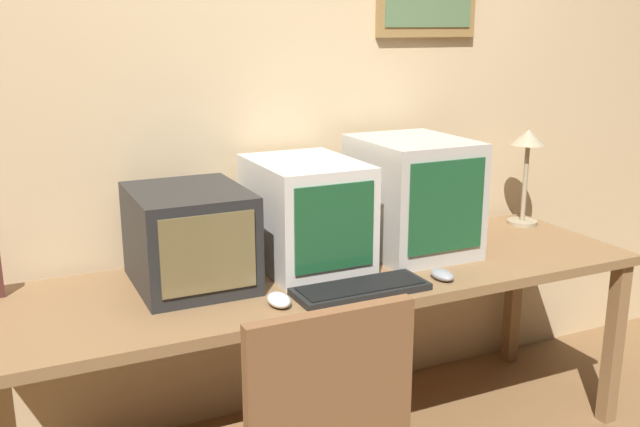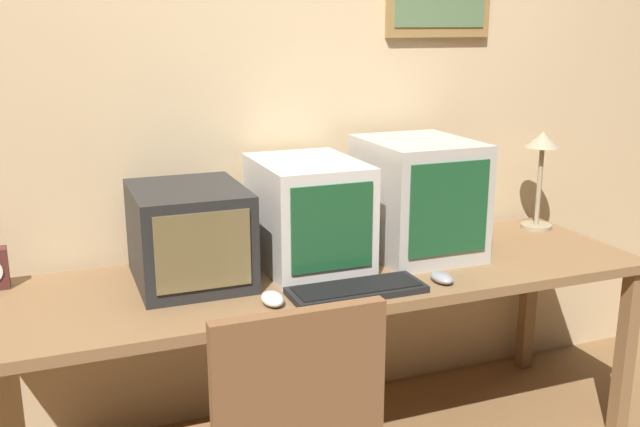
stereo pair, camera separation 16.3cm
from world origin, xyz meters
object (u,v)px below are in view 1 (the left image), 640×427
Objects in this scene: monitor_center at (306,214)px; mouse_far_corner at (279,300)px; desk_lamp at (527,154)px; mouse_near_keyboard at (442,275)px; monitor_left at (190,237)px; monitor_right at (412,196)px; keyboard_main at (361,289)px.

mouse_far_corner is at bearing -126.24° from monitor_center.
desk_lamp reaches higher than mouse_far_corner.
mouse_near_keyboard is 0.89m from desk_lamp.
monitor_center is 4.35× the size of mouse_far_corner.
monitor_center is at bearing 136.06° from mouse_near_keyboard.
monitor_right is (0.86, -0.00, 0.05)m from monitor_left.
keyboard_main is 4.15× the size of mouse_far_corner.
monitor_right is 0.39m from mouse_near_keyboard.
desk_lamp is (0.72, 0.43, 0.29)m from mouse_near_keyboard.
keyboard_main is (0.05, -0.33, -0.18)m from monitor_center.
mouse_near_keyboard is at bearing -103.55° from monitor_right.
monitor_center is 0.43m from monitor_right.
mouse_near_keyboard is (0.78, -0.33, -0.14)m from monitor_left.
monitor_center is at bearing -175.04° from desk_lamp.
monitor_left is 4.23× the size of mouse_near_keyboard.
desk_lamp is at bearing 4.96° from monitor_center.
monitor_center reaches higher than monitor_left.
mouse_near_keyboard is (0.31, -0.01, 0.00)m from keyboard_main.
monitor_left is 0.43m from monitor_center.
mouse_near_keyboard is at bearing -22.75° from monitor_left.
desk_lamp reaches higher than keyboard_main.
monitor_center is 0.44m from mouse_far_corner.
monitor_left is 0.86m from mouse_near_keyboard.
monitor_center is at bearing 97.90° from keyboard_main.
desk_lamp is at bearing 9.70° from monitor_right.
monitor_left is 4.12× the size of mouse_far_corner.
monitor_right reaches higher than mouse_far_corner.
monitor_left is at bearing 179.81° from monitor_right.
monitor_center is 4.47× the size of mouse_near_keyboard.
desk_lamp is (0.64, 0.11, 0.09)m from monitor_right.
keyboard_main is 0.31m from mouse_near_keyboard.
monitor_right is 0.66m from desk_lamp.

